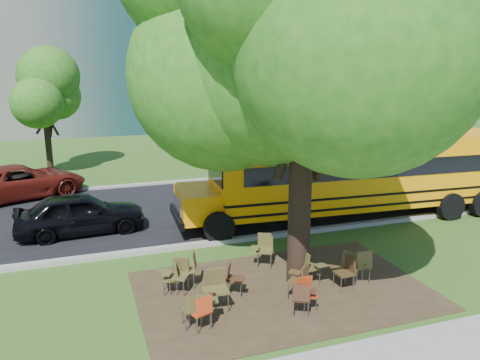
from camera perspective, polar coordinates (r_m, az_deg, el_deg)
name	(u,v)px	position (r m, az deg, el deg)	size (l,w,h in m)	color
ground	(238,288)	(11.92, -0.26, -13.04)	(160.00, 160.00, 0.00)	#30571B
dirt_patch	(283,290)	(11.83, 5.26, -13.24)	(7.00, 4.50, 0.03)	#382819
asphalt_road	(179,209)	(18.22, -7.40, -3.50)	(80.00, 8.00, 0.04)	black
kerb_near	(206,244)	(14.52, -4.12, -7.74)	(80.00, 0.25, 0.14)	gray
kerb_far	(161,183)	(22.10, -9.59, -0.40)	(80.00, 0.25, 0.14)	gray
building_right	(333,0)	(55.82, 11.26, 20.73)	(30.00, 16.00, 25.00)	slate
bg_tree_2	(43,90)	(26.16, -22.88, 10.08)	(4.80, 4.80, 6.62)	black
bg_tree_3	(293,73)	(26.66, 6.47, 12.85)	(5.60, 5.60, 7.84)	black
bg_tree_4	(423,84)	(30.19, 21.39, 10.79)	(5.00, 5.00, 6.85)	black
main_tree	(305,37)	(11.13, 7.92, 16.91)	(7.20, 7.20, 9.63)	black
school_bus	(360,171)	(17.36, 14.48, 1.11)	(12.29, 3.41, 2.97)	orange
chair_0	(193,307)	(10.11, -5.74, -15.10)	(0.53, 0.48, 0.82)	#46411E
chair_1	(204,306)	(10.12, -4.36, -15.06)	(0.60, 0.47, 0.80)	#4D4321
chair_2	(202,309)	(10.03, -4.68, -15.35)	(0.55, 0.61, 0.81)	red
chair_3	(216,286)	(10.73, -2.95, -12.73)	(0.63, 0.56, 0.95)	brown
chair_4	(302,296)	(10.59, 7.61, -13.79)	(0.66, 0.52, 0.80)	#3E2316
chair_5	(306,291)	(10.84, 8.02, -13.23)	(0.50, 0.45, 0.78)	#A63711
chair_6	(345,269)	(11.93, 12.69, -10.54)	(0.52, 0.56, 0.87)	#402C16
chair_7	(353,264)	(12.24, 13.61, -9.87)	(0.70, 0.60, 0.89)	brown
chair_8	(172,275)	(11.60, -8.33, -11.37)	(0.45, 0.55, 0.77)	#4F4B22
chair_9	(178,272)	(11.57, -7.51, -11.06)	(0.74, 0.58, 0.88)	brown
chair_10	(233,276)	(11.38, -0.86, -11.65)	(0.52, 0.66, 0.79)	#422917
chair_11	(300,278)	(11.26, 7.34, -11.79)	(0.59, 0.75, 0.87)	#4E361B
chair_12	(309,264)	(12.00, 8.45, -10.14)	(0.54, 0.58, 0.88)	#47401E
chair_13	(362,262)	(12.31, 14.67, -9.70)	(0.62, 0.54, 0.92)	#4C4621
chair_14	(264,247)	(12.93, 2.93, -8.10)	(0.76, 0.60, 0.92)	brown
chair_15	(189,265)	(11.83, -6.27, -10.29)	(0.56, 0.72, 0.93)	brown
black_car	(81,213)	(16.17, -18.85, -3.87)	(1.64, 4.08, 1.39)	black
bg_car_red	(21,182)	(21.46, -25.10, -0.18)	(2.35, 5.10, 1.42)	#4F130D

